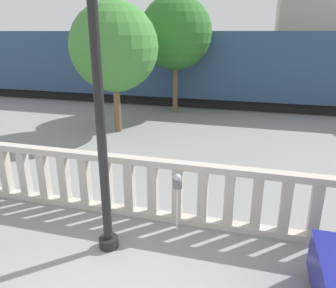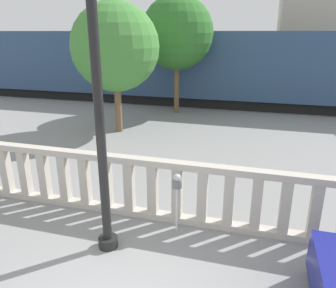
{
  "view_description": "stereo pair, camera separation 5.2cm",
  "coord_description": "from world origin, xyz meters",
  "px_view_note": "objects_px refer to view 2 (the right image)",
  "views": [
    {
      "loc": [
        1.72,
        -3.08,
        3.9
      ],
      "look_at": [
        -0.21,
        3.94,
        1.39
      ],
      "focal_mm": 35.0,
      "sensor_mm": 36.0,
      "label": 1
    },
    {
      "loc": [
        1.77,
        -3.07,
        3.9
      ],
      "look_at": [
        -0.21,
        3.94,
        1.39
      ],
      "focal_mm": 35.0,
      "sensor_mm": 36.0,
      "label": 2
    }
  ],
  "objects_px": {
    "lamppost": "(95,56)",
    "train_far": "(251,57)",
    "parking_meter": "(177,185)",
    "train_near": "(191,66)",
    "tree_right": "(115,47)",
    "tree_left": "(177,33)"
  },
  "relations": [
    {
      "from": "parking_meter",
      "to": "train_far",
      "type": "xyz_separation_m",
      "value": [
        0.41,
        23.42,
        0.86
      ]
    },
    {
      "from": "train_far",
      "to": "tree_right",
      "type": "distance_m",
      "value": 17.77
    },
    {
      "from": "parking_meter",
      "to": "train_far",
      "type": "bearing_deg",
      "value": 88.99
    },
    {
      "from": "tree_left",
      "to": "lamppost",
      "type": "bearing_deg",
      "value": -82.35
    },
    {
      "from": "train_near",
      "to": "train_far",
      "type": "xyz_separation_m",
      "value": [
        2.82,
        10.71,
        -0.16
      ]
    },
    {
      "from": "train_far",
      "to": "parking_meter",
      "type": "bearing_deg",
      "value": -91.01
    },
    {
      "from": "lamppost",
      "to": "train_far",
      "type": "xyz_separation_m",
      "value": [
        1.54,
        24.3,
        -1.64
      ]
    },
    {
      "from": "train_near",
      "to": "train_far",
      "type": "bearing_deg",
      "value": 75.24
    },
    {
      "from": "train_near",
      "to": "tree_left",
      "type": "height_order",
      "value": "tree_left"
    },
    {
      "from": "train_far",
      "to": "tree_right",
      "type": "bearing_deg",
      "value": -104.59
    },
    {
      "from": "lamppost",
      "to": "tree_right",
      "type": "distance_m",
      "value": 7.74
    },
    {
      "from": "lamppost",
      "to": "tree_right",
      "type": "height_order",
      "value": "lamppost"
    },
    {
      "from": "train_near",
      "to": "train_far",
      "type": "distance_m",
      "value": 11.07
    },
    {
      "from": "parking_meter",
      "to": "tree_right",
      "type": "relative_size",
      "value": 0.25
    },
    {
      "from": "parking_meter",
      "to": "train_near",
      "type": "xyz_separation_m",
      "value": [
        -2.41,
        12.71,
        1.03
      ]
    },
    {
      "from": "parking_meter",
      "to": "tree_left",
      "type": "xyz_separation_m",
      "value": [
        -2.61,
        10.15,
        2.81
      ]
    },
    {
      "from": "train_far",
      "to": "train_near",
      "type": "bearing_deg",
      "value": -104.76
    },
    {
      "from": "lamppost",
      "to": "train_near",
      "type": "relative_size",
      "value": 0.23
    },
    {
      "from": "train_near",
      "to": "tree_left",
      "type": "distance_m",
      "value": 3.13
    },
    {
      "from": "lamppost",
      "to": "train_far",
      "type": "distance_m",
      "value": 24.41
    },
    {
      "from": "parking_meter",
      "to": "train_near",
      "type": "height_order",
      "value": "train_near"
    },
    {
      "from": "tree_left",
      "to": "train_far",
      "type": "bearing_deg",
      "value": 77.19
    }
  ]
}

